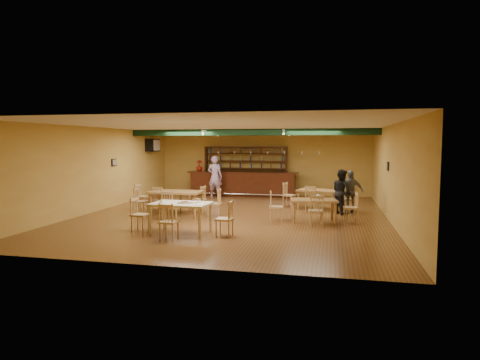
% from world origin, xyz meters
% --- Properties ---
extents(floor, '(12.00, 12.00, 0.00)m').
position_xyz_m(floor, '(0.00, 0.00, 0.00)').
color(floor, brown).
rests_on(floor, ground).
extents(ceiling_beam, '(10.00, 0.30, 0.25)m').
position_xyz_m(ceiling_beam, '(0.00, 2.80, 2.87)').
color(ceiling_beam, black).
rests_on(ceiling_beam, ceiling).
extents(track_rail_left, '(0.05, 2.50, 0.05)m').
position_xyz_m(track_rail_left, '(-1.80, 3.40, 2.94)').
color(track_rail_left, silver).
rests_on(track_rail_left, ceiling).
extents(track_rail_right, '(0.05, 2.50, 0.05)m').
position_xyz_m(track_rail_right, '(1.40, 3.40, 2.94)').
color(track_rail_right, silver).
rests_on(track_rail_right, ceiling).
extents(ac_unit, '(0.34, 0.70, 0.48)m').
position_xyz_m(ac_unit, '(-4.80, 4.20, 2.35)').
color(ac_unit, silver).
rests_on(ac_unit, wall_left).
extents(picture_left, '(0.04, 0.34, 0.28)m').
position_xyz_m(picture_left, '(-4.97, 1.00, 1.70)').
color(picture_left, black).
rests_on(picture_left, wall_left).
extents(picture_right, '(0.04, 0.34, 0.28)m').
position_xyz_m(picture_right, '(4.97, 0.50, 1.70)').
color(picture_right, black).
rests_on(picture_right, wall_right).
extents(bar_counter, '(5.12, 0.85, 1.13)m').
position_xyz_m(bar_counter, '(-0.79, 5.15, 0.56)').
color(bar_counter, '#37150B').
rests_on(bar_counter, ground).
extents(back_bar_hutch, '(3.96, 0.40, 2.28)m').
position_xyz_m(back_bar_hutch, '(-0.79, 5.78, 1.14)').
color(back_bar_hutch, '#37150B').
rests_on(back_bar_hutch, ground).
extents(poinsettia, '(0.37, 0.37, 0.51)m').
position_xyz_m(poinsettia, '(-2.90, 5.15, 1.39)').
color(poinsettia, '#AA170F').
rests_on(poinsettia, bar_counter).
extents(dining_table_a, '(1.52, 1.02, 0.71)m').
position_xyz_m(dining_table_a, '(-2.50, 0.46, 0.36)').
color(dining_table_a, olive).
rests_on(dining_table_a, ground).
extents(dining_table_b, '(1.66, 1.28, 0.73)m').
position_xyz_m(dining_table_b, '(2.77, 1.91, 0.36)').
color(dining_table_b, olive).
rests_on(dining_table_b, ground).
extents(dining_table_c, '(1.70, 1.05, 0.83)m').
position_xyz_m(dining_table_c, '(-1.82, -0.55, 0.42)').
color(dining_table_c, olive).
rests_on(dining_table_c, ground).
extents(dining_table_d, '(1.52, 1.05, 0.70)m').
position_xyz_m(dining_table_d, '(2.69, -0.60, 0.35)').
color(dining_table_d, olive).
rests_on(dining_table_d, ground).
extents(near_table, '(1.61, 1.08, 0.83)m').
position_xyz_m(near_table, '(-0.72, -3.09, 0.42)').
color(near_table, beige).
rests_on(near_table, ground).
extents(pizza_tray, '(0.50, 0.50, 0.01)m').
position_xyz_m(pizza_tray, '(-0.61, -3.09, 0.84)').
color(pizza_tray, silver).
rests_on(pizza_tray, near_table).
extents(parmesan_shaker, '(0.08, 0.08, 0.11)m').
position_xyz_m(parmesan_shaker, '(-1.22, -3.26, 0.89)').
color(parmesan_shaker, '#EAE5C6').
rests_on(parmesan_shaker, near_table).
extents(napkin_stack, '(0.25, 0.23, 0.03)m').
position_xyz_m(napkin_stack, '(-0.34, -2.87, 0.85)').
color(napkin_stack, white).
rests_on(napkin_stack, near_table).
extents(pizza_server, '(0.33, 0.17, 0.00)m').
position_xyz_m(pizza_server, '(-0.45, -3.03, 0.85)').
color(pizza_server, silver).
rests_on(pizza_server, pizza_tray).
extents(side_plate, '(0.23, 0.23, 0.01)m').
position_xyz_m(side_plate, '(-0.11, -3.31, 0.84)').
color(side_plate, white).
rests_on(side_plate, near_table).
extents(patron_bar, '(0.73, 0.52, 1.88)m').
position_xyz_m(patron_bar, '(-1.90, 4.33, 0.94)').
color(patron_bar, purple).
rests_on(patron_bar, ground).
extents(patron_right_a, '(0.89, 0.94, 1.54)m').
position_xyz_m(patron_right_a, '(3.57, 1.11, 0.77)').
color(patron_right_a, black).
rests_on(patron_right_a, ground).
extents(patron_right_b, '(0.94, 0.59, 1.49)m').
position_xyz_m(patron_right_b, '(3.89, 1.40, 0.75)').
color(patron_right_b, slate).
rests_on(patron_right_b, ground).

